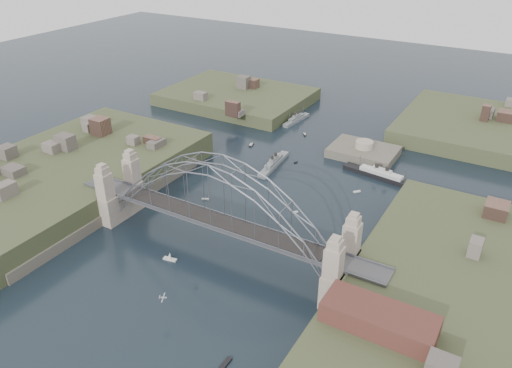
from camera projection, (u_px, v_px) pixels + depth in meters
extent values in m
plane|color=black|center=(219.00, 250.00, 122.79)|extent=(500.00, 500.00, 0.00)
cube|color=#48474A|center=(218.00, 222.00, 118.97)|extent=(84.00, 6.00, 0.70)
cube|color=slate|center=(211.00, 226.00, 116.44)|extent=(84.00, 0.25, 0.50)
cube|color=slate|center=(225.00, 215.00, 120.98)|extent=(84.00, 0.25, 0.50)
cube|color=black|center=(218.00, 220.00, 118.71)|extent=(55.20, 5.20, 0.35)
cube|color=tan|center=(106.00, 195.00, 128.80)|extent=(3.40, 3.40, 17.70)
cube|color=tan|center=(133.00, 179.00, 136.38)|extent=(3.40, 3.40, 17.70)
cube|color=tan|center=(333.00, 273.00, 100.75)|extent=(3.40, 3.40, 17.70)
cube|color=tan|center=(350.00, 248.00, 108.33)|extent=(3.40, 3.40, 17.70)
cube|color=tan|center=(122.00, 203.00, 134.90)|extent=(4.08, 13.80, 8.00)
cube|color=tan|center=(340.00, 278.00, 106.86)|extent=(4.08, 13.80, 8.00)
cube|color=#3F4728|center=(57.00, 185.00, 147.65)|extent=(50.00, 90.00, 12.00)
cube|color=#5B5547|center=(113.00, 208.00, 138.11)|extent=(6.00, 70.00, 4.00)
cube|color=#3F4728|center=(468.00, 331.00, 96.01)|extent=(50.00, 90.00, 12.00)
cube|color=#5B5547|center=(356.00, 296.00, 106.50)|extent=(6.00, 70.00, 4.00)
cube|color=#3F4728|center=(237.00, 101.00, 219.05)|extent=(60.00, 45.00, 9.00)
cube|color=#3F4728|center=(499.00, 136.00, 183.55)|extent=(70.00, 55.00, 9.50)
cube|color=#5B5547|center=(363.00, 157.00, 170.74)|extent=(22.00, 16.00, 7.00)
cylinder|color=tan|center=(364.00, 145.00, 168.50)|extent=(6.00, 6.00, 2.40)
cube|color=#592D26|center=(379.00, 319.00, 87.82)|extent=(20.00, 8.00, 4.00)
cube|color=gray|center=(274.00, 165.00, 163.20)|extent=(4.41, 19.94, 1.76)
cube|color=gray|center=(274.00, 161.00, 162.57)|extent=(2.95, 11.01, 1.32)
cube|color=gray|center=(274.00, 159.00, 162.10)|extent=(1.89, 5.06, 0.88)
cylinder|color=black|center=(272.00, 158.00, 160.63)|extent=(0.95, 0.95, 1.76)
cylinder|color=black|center=(276.00, 155.00, 162.84)|extent=(0.95, 0.95, 1.76)
cylinder|color=slate|center=(266.00, 164.00, 157.12)|extent=(0.18, 0.18, 4.40)
cylinder|color=slate|center=(281.00, 150.00, 166.56)|extent=(0.18, 0.18, 4.40)
cube|color=gray|center=(296.00, 121.00, 198.49)|extent=(3.99, 16.55, 1.64)
cube|color=gray|center=(296.00, 118.00, 197.91)|extent=(2.65, 9.15, 1.23)
cube|color=gray|center=(297.00, 115.00, 197.47)|extent=(1.67, 4.21, 0.82)
cylinder|color=black|center=(295.00, 115.00, 196.31)|extent=(0.81, 0.81, 1.64)
cylinder|color=black|center=(298.00, 113.00, 197.93)|extent=(0.81, 0.81, 1.64)
cylinder|color=slate|center=(290.00, 118.00, 193.75)|extent=(0.16, 0.16, 4.10)
cylinder|color=slate|center=(303.00, 111.00, 200.70)|extent=(0.16, 0.16, 4.10)
cube|color=black|center=(381.00, 177.00, 155.76)|extent=(25.30, 6.95, 1.82)
cube|color=silver|center=(381.00, 173.00, 155.11)|extent=(14.01, 4.50, 1.37)
cube|color=silver|center=(382.00, 170.00, 154.62)|extent=(6.47, 2.75, 0.91)
cylinder|color=black|center=(377.00, 166.00, 155.20)|extent=(1.23, 1.23, 1.82)
cylinder|color=black|center=(387.00, 169.00, 153.28)|extent=(1.23, 1.23, 1.82)
cylinder|color=slate|center=(360.00, 162.00, 158.48)|extent=(0.18, 0.18, 4.56)
cylinder|color=slate|center=(405.00, 175.00, 150.23)|extent=(0.18, 0.18, 4.56)
cube|color=#A7A9AD|center=(163.00, 298.00, 99.88)|extent=(1.40, 0.87, 0.25)
cube|color=#A7A9AD|center=(163.00, 298.00, 99.86)|extent=(1.50, 2.67, 0.05)
cube|color=#A7A9AD|center=(160.00, 297.00, 99.86)|extent=(0.53, 0.86, 0.31)
cube|color=silver|center=(205.00, 199.00, 144.19)|extent=(2.25, 1.62, 0.45)
cube|color=silver|center=(295.00, 212.00, 137.89)|extent=(1.49, 1.61, 0.45)
cube|color=silver|center=(170.00, 259.00, 119.09)|extent=(3.48, 1.69, 0.45)
cylinder|color=slate|center=(170.00, 256.00, 118.59)|extent=(0.08, 0.08, 2.20)
cone|color=silver|center=(170.00, 256.00, 118.59)|extent=(1.40, 1.21, 1.92)
cube|color=silver|center=(357.00, 192.00, 148.09)|extent=(2.04, 2.12, 0.45)
cube|color=silver|center=(251.00, 145.00, 177.92)|extent=(1.58, 3.14, 0.45)
cube|color=silver|center=(251.00, 144.00, 177.73)|extent=(1.19, 1.93, 0.40)
cylinder|color=black|center=(251.00, 143.00, 177.52)|extent=(0.16, 0.16, 0.70)
cube|color=silver|center=(296.00, 162.00, 165.63)|extent=(0.88, 1.48, 0.45)
cube|color=silver|center=(225.00, 363.00, 91.48)|extent=(1.05, 3.07, 0.45)
cube|color=silver|center=(305.00, 135.00, 186.38)|extent=(2.07, 2.24, 0.45)
cube|color=silver|center=(305.00, 134.00, 186.19)|extent=(1.39, 1.47, 0.40)
cylinder|color=black|center=(305.00, 133.00, 185.97)|extent=(0.16, 0.16, 0.70)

